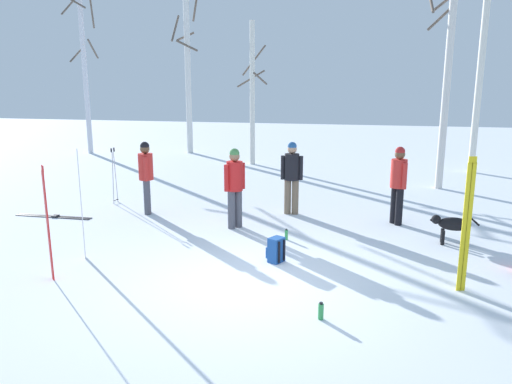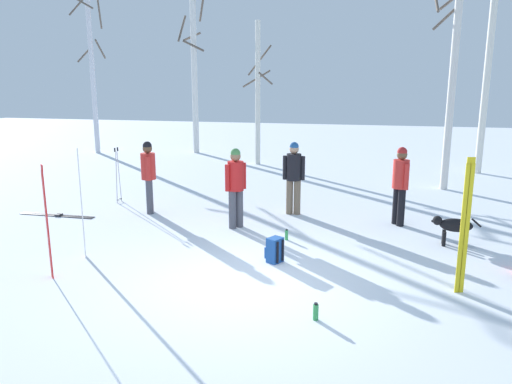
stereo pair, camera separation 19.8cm
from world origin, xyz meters
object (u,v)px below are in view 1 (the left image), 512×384
water_bottle_0 (286,235)px  birch_tree_4 (482,52)px  birch_tree_0 (85,69)px  birch_tree_3 (447,73)px  ski_pair_planted_1 (81,204)px  ski_poles_0 (114,174)px  ski_pair_lying_0 (54,216)px  backpack_1 (276,250)px  person_1 (398,180)px  person_2 (146,173)px  birch_tree_2 (253,93)px  ski_pair_planted_2 (48,224)px  water_bottle_1 (321,311)px  person_3 (235,183)px  person_0 (292,173)px  birch_tree_1 (188,66)px  ski_pair_planted_0 (466,226)px  dog (452,225)px

water_bottle_0 → birch_tree_4: bearing=60.3°
birch_tree_0 → birch_tree_3: birch_tree_0 is taller
ski_pair_planted_1 → ski_poles_0: (-1.47, 3.83, -0.21)m
birch_tree_3 → ski_pair_lying_0: bearing=-149.8°
backpack_1 → person_1: bearing=53.4°
person_2 → birch_tree_2: (0.79, 7.62, 1.70)m
person_1 → ski_pair_planted_2: bearing=-141.0°
ski_pair_planted_1 → birch_tree_3: birch_tree_3 is taller
ski_pair_planted_1 → water_bottle_1: ski_pair_planted_1 is taller
birch_tree_0 → birch_tree_4: (15.43, -1.33, 0.43)m
person_3 → birch_tree_2: birch_tree_2 is taller
person_0 → birch_tree_1: bearing=122.7°
person_2 → birch_tree_3: birch_tree_3 is taller
birch_tree_2 → birch_tree_3: bearing=-26.0°
ski_pair_planted_2 → water_bottle_1: bearing=-5.7°
person_2 → person_3: same height
ski_pair_planted_0 → person_0: bearing=129.6°
ski_poles_0 → person_1: bearing=-3.3°
ski_pair_lying_0 → birch_tree_0: (-4.84, 9.68, 3.58)m
person_0 → ski_pair_lying_0: person_0 is taller
person_1 → dog: bearing=-51.8°
dog → birch_tree_2: (-5.90, 8.46, 2.30)m
person_2 → birch_tree_2: size_ratio=0.33×
backpack_1 → water_bottle_0: (-0.02, 1.26, -0.11)m
person_1 → ski_pair_lying_0: 7.88m
water_bottle_0 → birch_tree_1: birch_tree_1 is taller
ski_pair_planted_0 → ski_pair_planted_1: size_ratio=1.04×
water_bottle_0 → birch_tree_4: (5.04, 8.82, 3.92)m
birch_tree_3 → ski_pair_planted_0: bearing=-94.7°
person_1 → water_bottle_0: bearing=-142.9°
ski_pair_planted_0 → ski_poles_0: (-7.76, 3.89, -0.25)m
ski_pair_planted_2 → birch_tree_2: bearing=87.3°
ski_pair_planted_0 → birch_tree_3: 7.99m
person_2 → birch_tree_3: 8.75m
birch_tree_1 → birch_tree_2: (3.40, -2.37, -1.04)m
person_3 → dog: 4.39m
dog → birch_tree_4: birch_tree_4 is taller
person_2 → birch_tree_1: 10.68m
person_1 → person_3: size_ratio=1.00×
person_0 → birch_tree_3: bearing=45.3°
person_0 → person_3: size_ratio=1.00×
person_3 → water_bottle_1: bearing=-59.9°
person_1 → ski_pair_lying_0: (-7.73, -1.17, -0.97)m
person_1 → birch_tree_2: (-4.94, 7.23, 1.70)m
ski_pair_planted_1 → birch_tree_1: birch_tree_1 is taller
ski_pair_lying_0 → birch_tree_4: bearing=38.2°
ski_pair_planted_0 → ski_pair_planted_2: ski_pair_planted_0 is taller
ski_pair_planted_1 → birch_tree_0: (-7.04, 11.94, 2.62)m
ski_poles_0 → birch_tree_3: bearing=24.0°
dog → birch_tree_1: 14.66m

